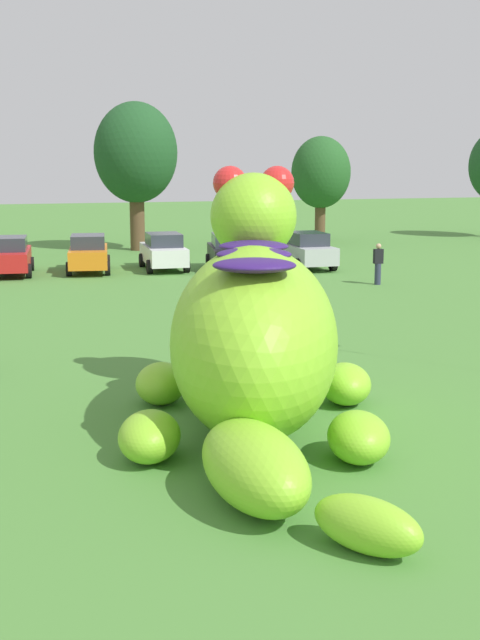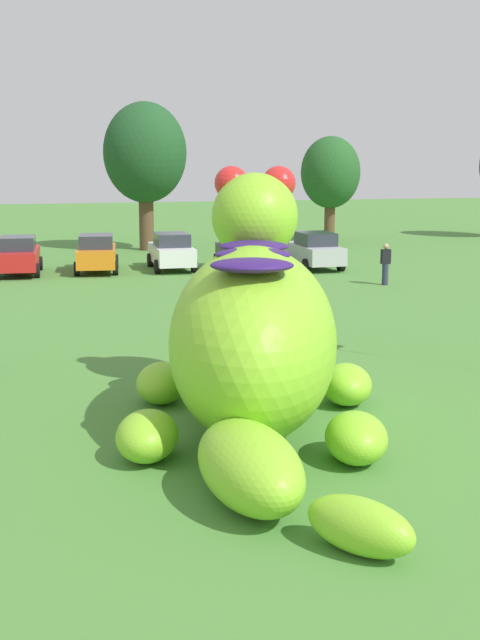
{
  "view_description": "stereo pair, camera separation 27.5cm",
  "coord_description": "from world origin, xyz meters",
  "px_view_note": "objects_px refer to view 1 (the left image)",
  "views": [
    {
      "loc": [
        -5.31,
        -16.25,
        5.3
      ],
      "look_at": [
        -0.85,
        0.03,
        2.0
      ],
      "focal_mm": 47.45,
      "sensor_mm": 36.0,
      "label": 1
    },
    {
      "loc": [
        -5.04,
        -16.32,
        5.3
      ],
      "look_at": [
        -0.85,
        0.03,
        2.0
      ],
      "focal_mm": 47.45,
      "sensor_mm": 36.0,
      "label": 2
    }
  ],
  "objects_px": {
    "giant_inflatable_creature": "(255,337)",
    "car_black": "(229,252)",
    "car_white": "(164,251)",
    "spectator_near_inflatable": "(378,264)",
    "car_silver": "(307,250)",
    "car_orange": "(88,253)",
    "car_red": "(10,256)"
  },
  "relations": [
    {
      "from": "giant_inflatable_creature",
      "to": "car_black",
      "type": "relative_size",
      "value": 2.37
    },
    {
      "from": "spectator_near_inflatable",
      "to": "car_white",
      "type": "bearing_deg",
      "value": 138.17
    },
    {
      "from": "car_white",
      "to": "spectator_near_inflatable",
      "type": "height_order",
      "value": "car_white"
    },
    {
      "from": "spectator_near_inflatable",
      "to": "giant_inflatable_creature",
      "type": "bearing_deg",
      "value": -121.42
    },
    {
      "from": "car_red",
      "to": "car_black",
      "type": "xyz_separation_m",
      "value": [
        9.85,
        -1.16,
        0.0
      ]
    },
    {
      "from": "car_black",
      "to": "car_white",
      "type": "bearing_deg",
      "value": 159.77
    },
    {
      "from": "car_red",
      "to": "car_silver",
      "type": "relative_size",
      "value": 1.02
    },
    {
      "from": "car_red",
      "to": "giant_inflatable_creature",
      "type": "bearing_deg",
      "value": -79.36
    },
    {
      "from": "car_orange",
      "to": "car_red",
      "type": "bearing_deg",
      "value": -179.99
    },
    {
      "from": "giant_inflatable_creature",
      "to": "car_red",
      "type": "xyz_separation_m",
      "value": [
        -4.47,
        23.77,
        -0.99
      ]
    },
    {
      "from": "car_white",
      "to": "car_silver",
      "type": "height_order",
      "value": "same"
    },
    {
      "from": "spectator_near_inflatable",
      "to": "car_orange",
      "type": "bearing_deg",
      "value": 147.96
    },
    {
      "from": "car_black",
      "to": "car_red",
      "type": "bearing_deg",
      "value": 173.3
    },
    {
      "from": "car_white",
      "to": "car_silver",
      "type": "distance_m",
      "value": 6.75
    },
    {
      "from": "giant_inflatable_creature",
      "to": "spectator_near_inflatable",
      "type": "xyz_separation_m",
      "value": [
        10.23,
        16.75,
        -1.0
      ]
    },
    {
      "from": "car_black",
      "to": "spectator_near_inflatable",
      "type": "xyz_separation_m",
      "value": [
        4.85,
        -5.86,
        -0.01
      ]
    },
    {
      "from": "car_black",
      "to": "car_orange",
      "type": "bearing_deg",
      "value": 169.69
    },
    {
      "from": "car_orange",
      "to": "giant_inflatable_creature",
      "type": "bearing_deg",
      "value": -87.63
    },
    {
      "from": "giant_inflatable_creature",
      "to": "car_orange",
      "type": "relative_size",
      "value": 2.39
    },
    {
      "from": "car_white",
      "to": "spectator_near_inflatable",
      "type": "bearing_deg",
      "value": -41.83
    },
    {
      "from": "giant_inflatable_creature",
      "to": "car_orange",
      "type": "bearing_deg",
      "value": 92.37
    },
    {
      "from": "car_black",
      "to": "spectator_near_inflatable",
      "type": "distance_m",
      "value": 7.61
    },
    {
      "from": "car_white",
      "to": "car_black",
      "type": "distance_m",
      "value": 3.08
    },
    {
      "from": "giant_inflatable_creature",
      "to": "car_black",
      "type": "bearing_deg",
      "value": 76.61
    },
    {
      "from": "car_silver",
      "to": "spectator_near_inflatable",
      "type": "bearing_deg",
      "value": -78.82
    },
    {
      "from": "car_orange",
      "to": "car_white",
      "type": "xyz_separation_m",
      "value": [
        3.47,
        -0.09,
        0.0
      ]
    },
    {
      "from": "car_red",
      "to": "spectator_near_inflatable",
      "type": "xyz_separation_m",
      "value": [
        14.7,
        -7.02,
        -0.01
      ]
    },
    {
      "from": "spectator_near_inflatable",
      "to": "car_black",
      "type": "bearing_deg",
      "value": 129.6
    },
    {
      "from": "car_white",
      "to": "car_silver",
      "type": "relative_size",
      "value": 1.0
    },
    {
      "from": "car_red",
      "to": "car_orange",
      "type": "height_order",
      "value": "same"
    },
    {
      "from": "car_white",
      "to": "car_black",
      "type": "xyz_separation_m",
      "value": [
        2.89,
        -1.07,
        0.0
      ]
    },
    {
      "from": "car_red",
      "to": "car_white",
      "type": "bearing_deg",
      "value": -0.75
    }
  ]
}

